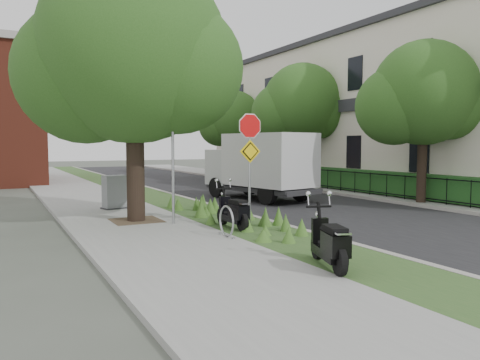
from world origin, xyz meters
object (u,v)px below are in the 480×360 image
object	(u,v)px
scooter_far	(235,215)
box_truck	(261,163)
sign_assembly	(250,146)
scooter_near	(331,248)
utility_cabinet	(115,193)

from	to	relation	value
scooter_far	box_truck	xyz separation A→B (m)	(4.40, 6.17, 1.07)
sign_assembly	scooter_near	bearing A→B (deg)	-101.40
sign_assembly	box_truck	xyz separation A→B (m)	(3.77, 5.83, -0.76)
box_truck	utility_cabinet	size ratio (longest dim) A/B	4.81
sign_assembly	scooter_far	size ratio (longest dim) A/B	1.95
box_truck	utility_cabinet	xyz separation A→B (m)	(-6.31, -0.65, -0.89)
scooter_far	utility_cabinet	distance (m)	5.85
sign_assembly	scooter_near	distance (m)	5.18
scooter_far	utility_cabinet	size ratio (longest dim) A/B	1.42
scooter_near	utility_cabinet	xyz separation A→B (m)	(-1.58, 9.94, 0.17)
scooter_far	scooter_near	bearing A→B (deg)	-94.28
scooter_near	scooter_far	xyz separation A→B (m)	(0.33, 4.42, -0.01)
box_truck	utility_cabinet	distance (m)	6.41
sign_assembly	scooter_far	world-z (taller)	sign_assembly
scooter_near	scooter_far	bearing A→B (deg)	85.72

